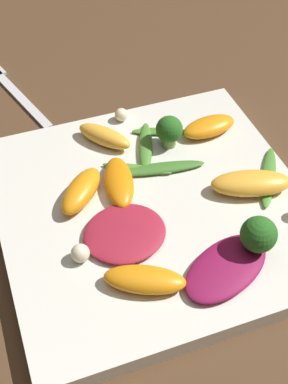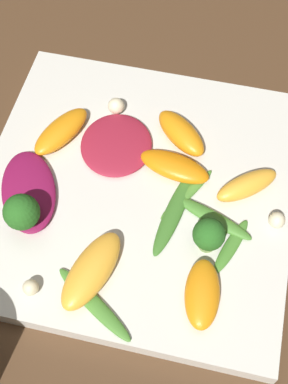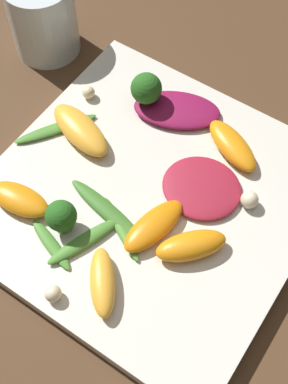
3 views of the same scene
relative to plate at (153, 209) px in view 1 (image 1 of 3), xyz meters
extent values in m
plane|color=#4C331E|center=(0.00, 0.00, -0.01)|extent=(2.40, 2.40, 0.00)
cube|color=silver|center=(0.00, 0.00, 0.00)|extent=(0.30, 0.30, 0.02)
cube|color=silver|center=(-0.25, -0.09, -0.01)|extent=(0.16, 0.06, 0.01)
ellipsoid|color=maroon|center=(0.03, -0.04, 0.01)|extent=(0.08, 0.08, 0.01)
ellipsoid|color=maroon|center=(0.10, 0.03, 0.01)|extent=(0.08, 0.10, 0.01)
ellipsoid|color=#FCAD33|center=(-0.10, -0.02, 0.02)|extent=(0.06, 0.06, 0.02)
ellipsoid|color=orange|center=(-0.03, -0.02, 0.02)|extent=(0.07, 0.04, 0.02)
ellipsoid|color=orange|center=(-0.08, 0.09, 0.02)|extent=(0.04, 0.07, 0.02)
ellipsoid|color=orange|center=(-0.03, -0.06, 0.02)|extent=(0.07, 0.06, 0.02)
ellipsoid|color=#FCAD33|center=(0.02, 0.10, 0.02)|extent=(0.05, 0.09, 0.02)
ellipsoid|color=orange|center=(0.09, -0.04, 0.02)|extent=(0.06, 0.07, 0.02)
cylinder|color=#7A9E51|center=(-0.07, 0.05, 0.02)|extent=(0.02, 0.02, 0.01)
sphere|color=#26601E|center=(-0.07, 0.05, 0.03)|extent=(0.03, 0.03, 0.03)
cylinder|color=#7A9E51|center=(0.09, 0.06, 0.02)|extent=(0.01, 0.01, 0.02)
sphere|color=#26601E|center=(0.09, 0.06, 0.04)|extent=(0.03, 0.03, 0.03)
ellipsoid|color=#47842D|center=(-0.08, 0.02, 0.01)|extent=(0.08, 0.04, 0.01)
ellipsoid|color=#47842D|center=(0.01, 0.12, 0.01)|extent=(0.08, 0.06, 0.01)
ellipsoid|color=#47842D|center=(-0.10, 0.04, 0.01)|extent=(0.03, 0.06, 0.00)
ellipsoid|color=#3D7528|center=(-0.04, 0.02, 0.01)|extent=(0.03, 0.10, 0.01)
ellipsoid|color=#518E33|center=(-0.05, 0.00, 0.01)|extent=(0.05, 0.07, 0.01)
sphere|color=beige|center=(0.04, -0.08, 0.02)|extent=(0.02, 0.02, 0.02)
sphere|color=beige|center=(-0.13, 0.01, 0.02)|extent=(0.02, 0.02, 0.02)
camera|label=1|loc=(0.33, -0.13, 0.39)|focal=50.00mm
camera|label=2|loc=(-0.06, 0.25, 0.44)|focal=50.00mm
camera|label=3|loc=(-0.22, -0.14, 0.45)|focal=50.00mm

